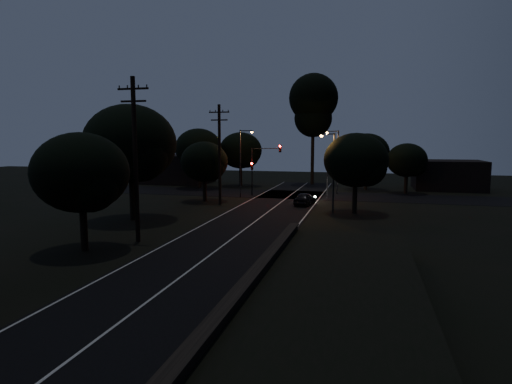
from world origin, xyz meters
The scene contains 23 objects.
ground centered at (0.00, 0.00, 0.00)m, with size 160.00×160.00×0.00m, color black.
road_surface centered at (0.00, 31.12, 0.01)m, with size 60.00×70.00×0.03m.
retaining_wall centered at (7.74, 3.00, 0.62)m, with size 6.93×26.00×1.60m.
utility_pole_mid centered at (-6.00, 15.00, 5.74)m, with size 2.20×0.30×11.00m.
utility_pole_far centered at (-6.00, 32.00, 5.48)m, with size 2.20×0.30×10.50m.
tree_left_b centered at (-7.80, 11.88, 4.78)m, with size 5.79×5.79×7.36m.
tree_left_c centered at (-10.22, 21.84, 6.38)m, with size 7.81×7.81×9.87m.
tree_left_d centered at (-8.31, 33.89, 4.32)m, with size 5.26×5.26×6.67m.
tree_far_nw centered at (-8.78, 49.87, 5.14)m, with size 6.26×6.26×7.93m.
tree_far_w centered at (-13.77, 45.87, 5.47)m, with size 6.60×6.60×8.42m.
tree_far_ne centered at (9.22, 49.88, 4.99)m, with size 6.10×6.10×7.72m.
tree_far_e centered at (14.18, 46.90, 4.15)m, with size 5.05×5.05×6.41m.
tree_right_a centered at (8.21, 29.88, 4.87)m, with size 5.91×5.91×7.51m.
tall_pine centered at (1.00, 55.00, 12.08)m, with size 7.36×7.36×16.74m.
building_left centered at (-20.00, 52.00, 2.20)m, with size 10.00×8.00×4.40m, color black.
building_right centered at (20.00, 53.00, 2.00)m, with size 9.00×7.00×4.00m, color black.
signal_left centered at (-4.60, 39.99, 2.84)m, with size 0.28×0.35×4.10m.
signal_right centered at (4.60, 39.99, 2.84)m, with size 0.28×0.35×4.10m.
signal_mast centered at (-2.91, 39.99, 4.34)m, with size 3.70×0.35×6.25m.
streetlight_a centered at (-5.31, 38.00, 4.64)m, with size 1.66×0.26×8.00m.
streetlight_b centered at (5.31, 44.00, 4.64)m, with size 1.66×0.26×8.00m.
streetlight_c centered at (5.83, 30.00, 4.35)m, with size 1.46×0.26×7.50m.
car centered at (2.78, 33.96, 0.68)m, with size 1.60×3.99×1.36m, color black.
Camera 1 is at (8.86, -10.62, 6.94)m, focal length 30.00 mm.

